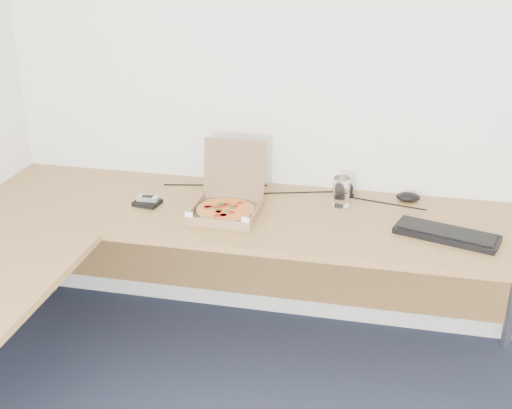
% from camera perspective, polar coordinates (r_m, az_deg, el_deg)
% --- Properties ---
extents(room_shell, '(3.50, 3.50, 2.50)m').
position_cam_1_polar(room_shell, '(1.48, 6.39, -5.78)').
color(room_shell, white).
rests_on(room_shell, ground).
extents(desk, '(2.50, 2.20, 0.73)m').
position_cam_1_polar(desk, '(2.75, -9.03, -4.11)').
color(desk, olive).
rests_on(desk, ground).
extents(pizza_box, '(0.28, 0.33, 0.29)m').
position_cam_1_polar(pizza_box, '(2.99, -2.47, -0.14)').
color(pizza_box, '#936A49').
rests_on(pizza_box, desk).
extents(drinking_glass, '(0.07, 0.07, 0.13)m').
position_cam_1_polar(drinking_glass, '(3.08, 7.09, 1.06)').
color(drinking_glass, white).
rests_on(drinking_glass, desk).
extents(keyboard, '(0.44, 0.26, 0.03)m').
position_cam_1_polar(keyboard, '(2.89, 15.53, -2.41)').
color(keyboard, black).
rests_on(keyboard, desk).
extents(mouse, '(0.12, 0.09, 0.04)m').
position_cam_1_polar(mouse, '(3.19, 12.51, 0.61)').
color(mouse, black).
rests_on(mouse, desk).
extents(wallet, '(0.12, 0.11, 0.02)m').
position_cam_1_polar(wallet, '(3.12, -9.00, 0.15)').
color(wallet, black).
rests_on(wallet, desk).
extents(phone, '(0.10, 0.05, 0.02)m').
position_cam_1_polar(phone, '(3.12, -8.97, 0.52)').
color(phone, '#B2B5BA').
rests_on(phone, wallet).
extents(dome_speaker, '(0.09, 0.09, 0.07)m').
position_cam_1_polar(dome_speaker, '(3.20, 7.41, 1.37)').
color(dome_speaker, black).
rests_on(dome_speaker, desk).
extents(cable_bundle, '(0.60, 0.12, 0.01)m').
position_cam_1_polar(cable_bundle, '(3.21, 2.50, 0.99)').
color(cable_bundle, black).
rests_on(cable_bundle, desk).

